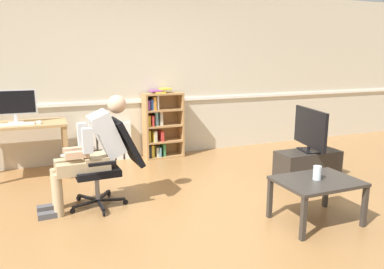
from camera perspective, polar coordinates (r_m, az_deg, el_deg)
The scene contains 14 objects.
ground_plane at distance 3.88m, azimuth 2.79°, elevation -12.81°, with size 18.00×18.00×0.00m, color olive.
back_wall at distance 6.03m, azimuth -7.94°, elevation 9.25°, with size 12.00×0.13×2.70m.
computer_desk at distance 5.43m, azimuth -25.23°, elevation 0.44°, with size 1.21×0.64×0.76m.
imac_monitor at distance 5.46m, azimuth -25.90°, elevation 4.36°, with size 0.56×0.14×0.44m.
keyboard at distance 5.28m, azimuth -25.60°, elevation 1.42°, with size 0.43×0.12×0.02m, color white.
computer_mouse at distance 5.29m, azimuth -22.72°, elevation 1.76°, with size 0.06×0.10×0.03m, color white.
bookshelf at distance 5.99m, azimuth -4.96°, elevation 1.50°, with size 0.64×0.29×1.13m.
radiator at distance 5.94m, azimuth -13.23°, elevation -1.19°, with size 0.79×0.08×0.61m.
office_chair at distance 4.15m, azimuth -12.57°, elevation -3.74°, with size 0.82×0.62×0.96m.
person_seated at distance 4.09m, azimuth -15.24°, elevation -2.24°, with size 0.99×0.40×1.22m.
tv_stand at distance 5.31m, azimuth 17.51°, elevation -4.37°, with size 0.88×0.39×0.36m.
tv_screen at distance 5.19m, azimuth 17.86°, elevation 0.78°, with size 0.27×0.83×0.58m.
coffee_table at distance 3.85m, azimuth 18.85°, elevation -7.44°, with size 0.79×0.59×0.44m.
drinking_glass at distance 3.82m, azimuth 18.86°, elevation -5.65°, with size 0.08×0.08×0.14m, color silver.
Camera 1 is at (-1.51, -3.18, 1.63)m, focal length 34.35 mm.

